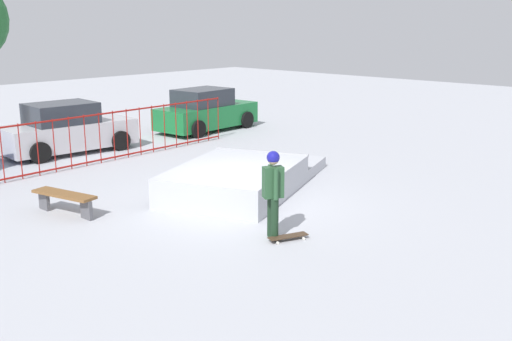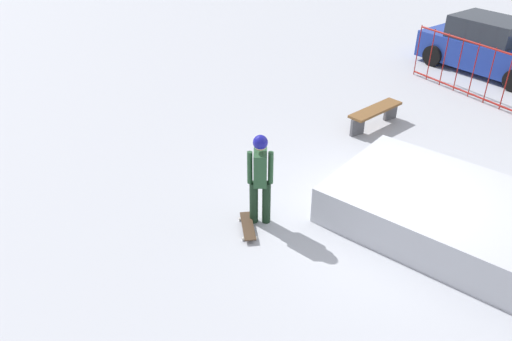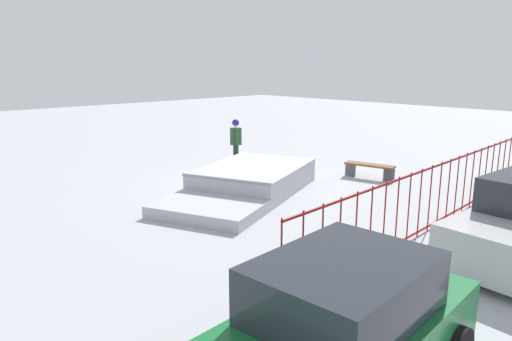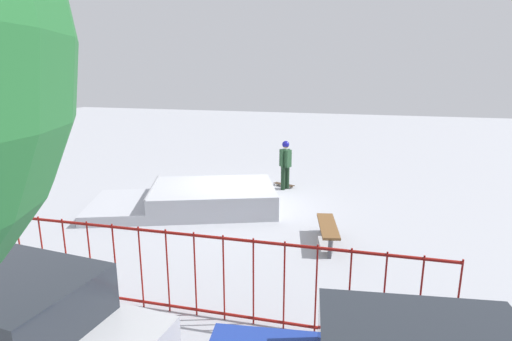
{
  "view_description": "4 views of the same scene",
  "coord_description": "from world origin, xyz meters",
  "px_view_note": "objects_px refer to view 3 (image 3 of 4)",
  "views": [
    {
      "loc": [
        -9.43,
        -9.31,
        4.1
      ],
      "look_at": [
        0.03,
        -0.52,
        0.9
      ],
      "focal_mm": 42.56,
      "sensor_mm": 36.0,
      "label": 1
    },
    {
      "loc": [
        5.16,
        -5.52,
        5.44
      ],
      "look_at": [
        -1.2,
        -1.99,
        1.0
      ],
      "focal_mm": 35.12,
      "sensor_mm": 36.0,
      "label": 2
    },
    {
      "loc": [
        9.87,
        10.44,
        3.64
      ],
      "look_at": [
        0.63,
        0.82,
        0.6
      ],
      "focal_mm": 32.99,
      "sensor_mm": 36.0,
      "label": 3
    },
    {
      "loc": [
        -3.88,
        11.37,
        3.99
      ],
      "look_at": [
        -0.34,
        -0.81,
        0.9
      ],
      "focal_mm": 28.06,
      "sensor_mm": 36.0,
      "label": 4
    }
  ],
  "objects_px": {
    "skate_ramp": "(247,182)",
    "park_bench": "(369,168)",
    "skater": "(236,139)",
    "parked_car_green": "(334,339)",
    "skateboard": "(228,164)"
  },
  "relations": [
    {
      "from": "skateboard",
      "to": "park_bench",
      "type": "relative_size",
      "value": 0.5
    },
    {
      "from": "skater",
      "to": "skate_ramp",
      "type": "bearing_deg",
      "value": -96.03
    },
    {
      "from": "park_bench",
      "to": "parked_car_green",
      "type": "height_order",
      "value": "parked_car_green"
    },
    {
      "from": "skate_ramp",
      "to": "skater",
      "type": "relative_size",
      "value": 3.47
    },
    {
      "from": "park_bench",
      "to": "skater",
      "type": "bearing_deg",
      "value": -65.38
    },
    {
      "from": "park_bench",
      "to": "parked_car_green",
      "type": "distance_m",
      "value": 10.64
    },
    {
      "from": "skater",
      "to": "parked_car_green",
      "type": "bearing_deg",
      "value": -96.18
    },
    {
      "from": "skate_ramp",
      "to": "park_bench",
      "type": "relative_size",
      "value": 3.63
    },
    {
      "from": "skate_ramp",
      "to": "skater",
      "type": "bearing_deg",
      "value": -147.8
    },
    {
      "from": "skater",
      "to": "park_bench",
      "type": "height_order",
      "value": "skater"
    },
    {
      "from": "skate_ramp",
      "to": "parked_car_green",
      "type": "relative_size",
      "value": 1.42
    },
    {
      "from": "skateboard",
      "to": "parked_car_green",
      "type": "bearing_deg",
      "value": -103.56
    },
    {
      "from": "park_bench",
      "to": "skateboard",
      "type": "bearing_deg",
      "value": -65.75
    },
    {
      "from": "skateboard",
      "to": "parked_car_green",
      "type": "distance_m",
      "value": 12.29
    },
    {
      "from": "skateboard",
      "to": "park_bench",
      "type": "distance_m",
      "value": 5.04
    }
  ]
}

